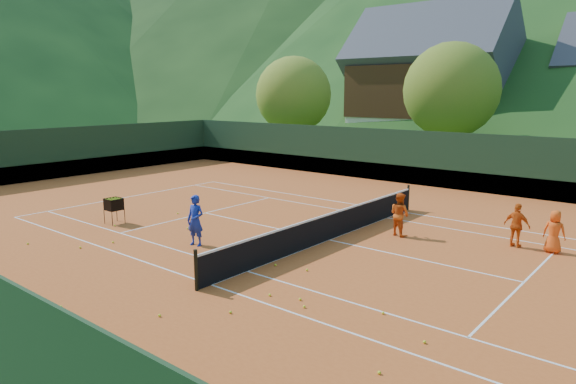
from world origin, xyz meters
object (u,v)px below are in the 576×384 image
Objects in this scene: chalet_left at (430,86)px; student_b at (517,225)px; ball_hopper at (114,205)px; student_c at (554,232)px; coach at (195,220)px; student_a at (400,214)px; tennis_net at (329,226)px.

student_b is at bearing -60.32° from chalet_left.
ball_hopper is at bearing -86.24° from chalet_left.
ball_hopper is 0.07× the size of chalet_left.
student_c is at bearing -164.27° from student_b.
student_b is 0.11× the size of chalet_left.
coach is 1.10× the size of student_a.
coach reaches higher than student_b.
chalet_left is at bearing -58.04° from student_c.
student_b is 14.66m from ball_hopper.
student_b is 31.20m from chalet_left.
student_b is at bearing 26.49° from coach.
tennis_net is at bearing 23.74° from ball_hopper.
student_a is at bearing 26.61° from student_b.
student_b reaches higher than student_c.
tennis_net is at bearing -71.57° from chalet_left.
student_a is 0.13× the size of tennis_net.
student_a is 30.62m from chalet_left.
student_a is 1.05× the size of student_b.
ball_hopper is (-9.40, -5.50, -0.03)m from student_a.
chalet_left is at bearing 108.43° from tennis_net.
ball_hopper is 33.86m from chalet_left.
coach is 7.16m from student_a.
ball_hopper is at bearing 169.26° from coach.
ball_hopper is (-4.72, -0.08, -0.11)m from coach.
chalet_left is at bearing -51.20° from student_b.
student_b is 0.12× the size of tennis_net.
student_a is 4.93m from student_c.
tennis_net is 12.07× the size of ball_hopper.
student_c is 15.70m from ball_hopper.
tennis_net reaches higher than ball_hopper.
chalet_left reaches higher than ball_hopper.
coach is 4.56m from tennis_net.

